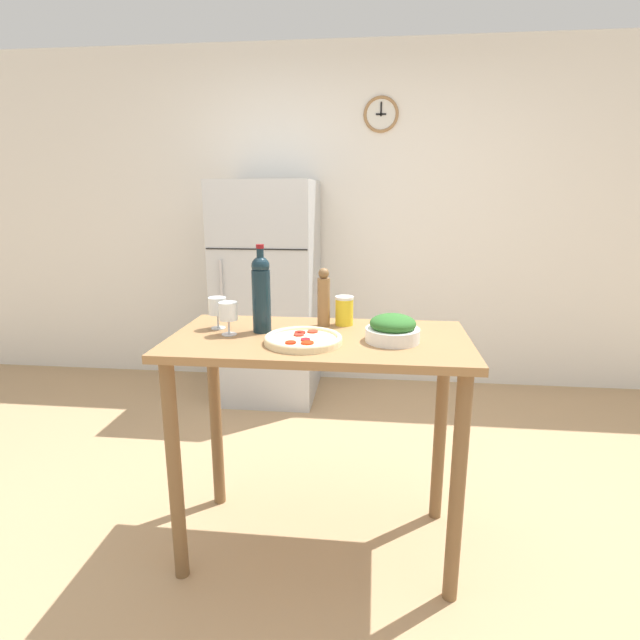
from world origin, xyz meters
TOP-DOWN VIEW (x-y plane):
  - ground_plane at (0.00, 0.00)m, footprint 14.00×14.00m
  - wall_back at (0.00, 2.10)m, footprint 6.40×0.08m
  - refrigerator at (-0.57, 1.70)m, footprint 0.70×0.74m
  - prep_counter at (0.00, 0.00)m, footprint 1.18×0.62m
  - wine_bottle at (-0.24, 0.05)m, footprint 0.08×0.08m
  - wine_glass_near at (-0.36, -0.01)m, footprint 0.07×0.07m
  - wine_glass_far at (-0.44, 0.08)m, footprint 0.07×0.07m
  - pepper_mill at (-0.00, 0.17)m, footprint 0.05×0.05m
  - salad_bowl at (0.29, -0.04)m, footprint 0.21×0.21m
  - homemade_pizza at (-0.05, -0.10)m, footprint 0.30×0.30m
  - salt_canister at (0.09, 0.19)m, footprint 0.08×0.08m

SIDE VIEW (x-z plane):
  - ground_plane at x=0.00m, z-range 0.00..0.00m
  - prep_counter at x=0.00m, z-range 0.30..1.26m
  - refrigerator at x=-0.57m, z-range 0.00..1.60m
  - homemade_pizza at x=-0.05m, z-range 0.95..0.99m
  - salad_bowl at x=0.29m, z-range 0.95..1.06m
  - salt_canister at x=0.09m, z-range 0.95..1.08m
  - wine_glass_near at x=-0.36m, z-range 0.98..1.11m
  - wine_glass_far at x=-0.44m, z-range 0.98..1.11m
  - pepper_mill at x=0.00m, z-range 0.95..1.20m
  - wine_bottle at x=-0.24m, z-range 0.94..1.30m
  - wall_back at x=0.00m, z-range 0.00..2.60m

